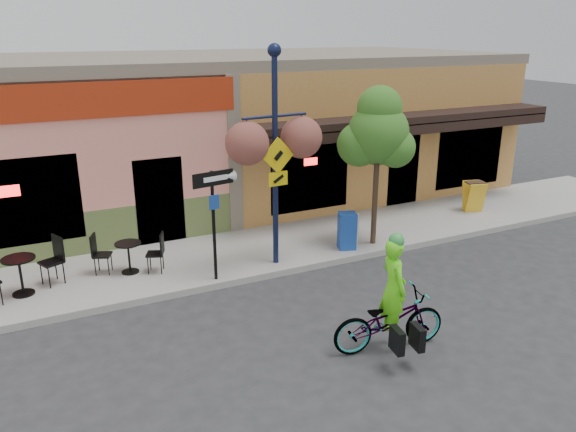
% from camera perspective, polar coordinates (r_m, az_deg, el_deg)
% --- Properties ---
extents(ground, '(90.00, 90.00, 0.00)m').
position_cam_1_polar(ground, '(12.68, 4.70, -6.08)').
color(ground, '#2D2D30').
rests_on(ground, ground).
extents(sidewalk, '(24.00, 3.00, 0.15)m').
position_cam_1_polar(sidewalk, '(14.26, 0.60, -2.82)').
color(sidewalk, '#9E9B93').
rests_on(sidewalk, ground).
extents(curb, '(24.00, 0.12, 0.15)m').
position_cam_1_polar(curb, '(13.08, 3.48, -4.89)').
color(curb, '#A8A59E').
rests_on(curb, ground).
extents(building, '(18.20, 8.20, 4.50)m').
position_cam_1_polar(building, '(18.60, -7.12, 9.06)').
color(building, '#F58C79').
rests_on(building, ground).
extents(bicycle, '(2.10, 1.03, 1.06)m').
position_cam_1_polar(bicycle, '(9.89, 10.21, -10.41)').
color(bicycle, maroon).
rests_on(bicycle, ground).
extents(cyclist_rider, '(0.52, 0.70, 1.75)m').
position_cam_1_polar(cyclist_rider, '(9.75, 10.57, -8.55)').
color(cyclist_rider, '#66FF1A').
rests_on(cyclist_rider, ground).
extents(lamp_post, '(1.59, 0.75, 4.85)m').
position_cam_1_polar(lamp_post, '(12.22, -1.32, 5.80)').
color(lamp_post, '#121A3A').
rests_on(lamp_post, sidewalk).
extents(one_way_sign, '(0.93, 0.35, 2.39)m').
position_cam_1_polar(one_way_sign, '(11.79, -7.54, -1.07)').
color(one_way_sign, black).
rests_on(one_way_sign, sidewalk).
extents(cafe_set_left, '(1.93, 1.49, 1.04)m').
position_cam_1_polar(cafe_set_left, '(12.46, -25.57, -5.03)').
color(cafe_set_left, black).
rests_on(cafe_set_left, sidewalk).
extents(cafe_set_right, '(1.69, 1.29, 0.91)m').
position_cam_1_polar(cafe_set_right, '(12.76, -15.89, -3.66)').
color(cafe_set_right, black).
rests_on(cafe_set_right, sidewalk).
extents(newspaper_box_blue, '(0.50, 0.48, 0.91)m').
position_cam_1_polar(newspaper_box_blue, '(13.68, 6.02, -1.50)').
color(newspaper_box_blue, '#1B46A4').
rests_on(newspaper_box_blue, sidewalk).
extents(newspaper_box_grey, '(0.49, 0.47, 0.84)m').
position_cam_1_polar(newspaper_box_grey, '(13.86, 6.10, -1.38)').
color(newspaper_box_grey, silver).
rests_on(newspaper_box_grey, sidewalk).
extents(street_tree, '(1.94, 1.94, 3.93)m').
position_cam_1_polar(street_tree, '(13.68, 8.99, 4.99)').
color(street_tree, '#3D7A26').
rests_on(street_tree, sidewalk).
extents(sandwich_board, '(0.62, 0.53, 0.89)m').
position_cam_1_polar(sandwich_board, '(17.16, 18.60, 1.75)').
color(sandwich_board, yellow).
rests_on(sandwich_board, sidewalk).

